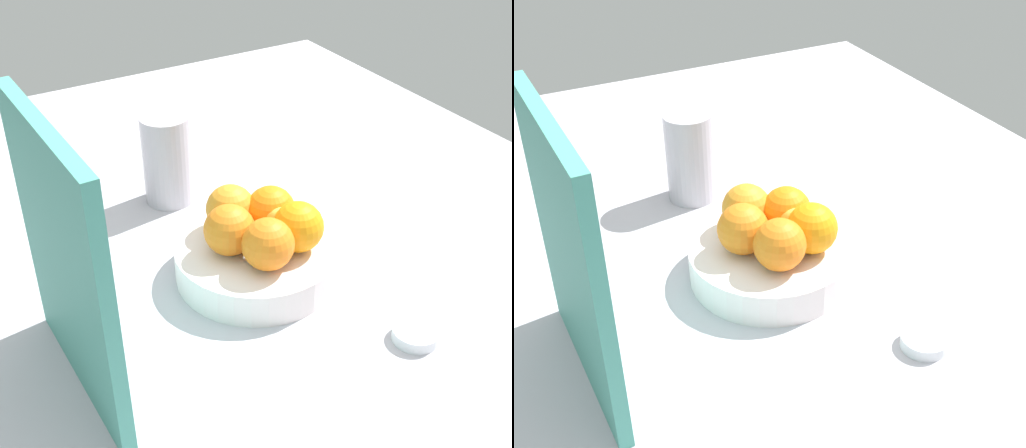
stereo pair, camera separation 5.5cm
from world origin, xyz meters
The scene contains 11 objects.
ground_plane centered at (0.00, 0.00, -1.50)cm, with size 180.00×140.00×3.00cm, color #B6B3BE.
fruit_bowl centered at (2.83, -1.07, 2.65)cm, with size 24.64×24.64×5.31cm, color white.
orange_front_left centered at (3.67, 2.92, 9.14)cm, with size 7.67×7.67×7.67cm, color orange.
orange_front_right centered at (-2.29, -0.45, 9.14)cm, with size 7.67×7.67×7.67cm, color orange.
orange_center centered at (-0.75, -6.14, 9.14)cm, with size 7.67×7.67×7.67cm, color orange.
orange_back_left centered at (5.10, -5.03, 9.14)cm, with size 7.67×7.67×7.67cm, color orange.
orange_back_right centered at (8.58, -0.10, 9.14)cm, with size 7.67×7.67×7.67cm, color orange.
banana_bunch centered at (4.68, -4.29, 8.41)cm, with size 18.48×10.44×6.20cm.
cutting_board centered at (-5.03, 28.75, 18.00)cm, with size 28.00×1.80×36.00cm, color teal.
thermos_tumbler centered at (29.97, 0.85, 8.15)cm, with size 8.63×8.63×16.31cm, color #B6ADB8.
jar_lid centered at (-20.73, -12.38, 0.87)cm, with size 6.44×6.44×1.74cm, color white.
Camera 2 is at (-73.15, 37.67, 65.58)cm, focal length 48.82 mm.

